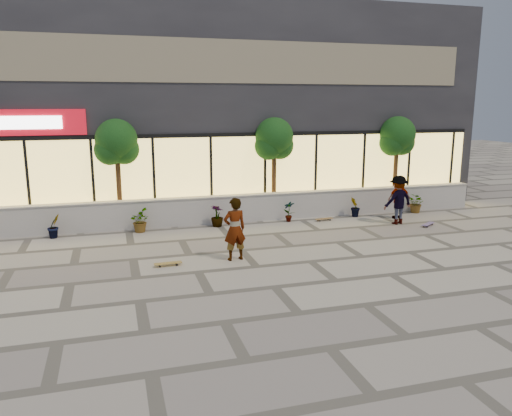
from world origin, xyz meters
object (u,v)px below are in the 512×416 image
object	(u,v)px
skateboard_center	(168,263)
skateboard_right_far	(428,224)
tree_mideast	(274,141)
tree_east	(397,138)
skater_right_near	(399,199)
skater_right_far	(398,200)
skateboard_right_near	(324,219)
skater_center	(235,229)
tree_midwest	(117,145)

from	to	relation	value
skateboard_center	skateboard_right_far	bearing A→B (deg)	9.36
tree_mideast	tree_east	bearing A→B (deg)	0.00
skater_right_near	skater_right_far	world-z (taller)	skater_right_far
skateboard_right_near	skateboard_right_far	xyz separation A→B (m)	(3.34, -1.87, 0.00)
skater_right_near	skater_center	bearing A→B (deg)	27.13
tree_east	skater_right_near	bearing A→B (deg)	-116.71
tree_east	skateboard_right_near	xyz separation A→B (m)	(-3.94, -1.50, -2.91)
skater_right_near	skater_right_far	xyz separation A→B (m)	(-0.50, -0.72, 0.13)
skateboard_center	skateboard_right_far	size ratio (longest dim) A/B	1.03
skateboard_right_far	skateboard_center	bearing A→B (deg)	158.52
tree_east	skateboard_center	distance (m)	12.00
skater_right_far	skateboard_center	xyz separation A→B (m)	(-8.86, -2.61, -0.84)
skater_right_far	skateboard_right_far	xyz separation A→B (m)	(0.90, -0.66, -0.84)
tree_east	skater_right_near	xyz separation A→B (m)	(-1.00, -1.99, -2.20)
skater_center	skateboard_center	distance (m)	2.11
skater_right_far	skateboard_right_far	size ratio (longest dim) A/B	2.43
skater_right_near	skateboard_right_near	distance (m)	3.06
skater_center	skater_right_far	world-z (taller)	skater_center
skateboard_right_far	skater_right_far	bearing A→B (deg)	110.92
skater_right_near	tree_east	bearing A→B (deg)	-113.50
skater_right_near	skateboard_right_near	xyz separation A→B (m)	(-2.94, 0.49, -0.71)
skater_center	skater_right_far	bearing A→B (deg)	-167.19
tree_midwest	skateboard_right_near	bearing A→B (deg)	-11.22
tree_midwest	tree_east	xyz separation A→B (m)	(11.50, 0.00, 0.00)
skateboard_right_far	tree_mideast	bearing A→B (deg)	112.74
tree_east	skater_center	world-z (taller)	tree_east
skateboard_right_near	skateboard_right_far	world-z (taller)	skateboard_right_far
skater_center	skateboard_right_near	world-z (taller)	skater_center
skater_center	skater_right_near	xyz separation A→B (m)	(7.42, 3.29, -0.13)
tree_midwest	tree_east	distance (m)	11.50
skater_center	skateboard_right_near	xyz separation A→B (m)	(4.48, 3.78, -0.84)
tree_east	skateboard_center	world-z (taller)	tree_east
skateboard_center	skateboard_right_near	world-z (taller)	skateboard_center
tree_midwest	skater_center	bearing A→B (deg)	-59.79
tree_mideast	tree_midwest	bearing A→B (deg)	180.00
skateboard_right_far	skater_right_near	bearing A→B (deg)	73.52
tree_east	skater_center	size ratio (longest dim) A/B	2.13
skateboard_right_far	tree_east	bearing A→B (deg)	47.16
skateboard_right_near	skater_right_far	bearing A→B (deg)	-33.98
skateboard_center	skateboard_right_near	xyz separation A→B (m)	(6.42, 3.82, -0.00)
skater_right_far	skateboard_right_far	bearing A→B (deg)	135.85
tree_midwest	tree_east	world-z (taller)	same
skateboard_center	skateboard_right_near	bearing A→B (deg)	28.81
skateboard_right_near	tree_midwest	bearing A→B (deg)	161.03
tree_mideast	skateboard_right_near	world-z (taller)	tree_mideast
skater_right_far	skateboard_center	distance (m)	9.27
tree_midwest	skater_center	distance (m)	6.45
tree_east	skater_right_far	size ratio (longest dim) A/B	2.14
tree_midwest	skateboard_right_near	size ratio (longest dim) A/B	5.16
tree_mideast	skateboard_center	bearing A→B (deg)	-132.41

